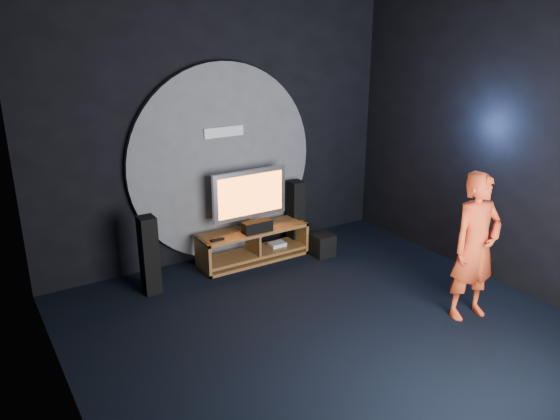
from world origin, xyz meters
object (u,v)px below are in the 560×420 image
object	(u,v)px
tower_speaker_left	(149,255)
tower_speaker_right	(296,213)
media_console	(254,247)
tv	(250,197)
subwoofer	(322,245)
player	(475,247)

from	to	relation	value
tower_speaker_left	tower_speaker_right	size ratio (longest dim) A/B	1.00
media_console	tower_speaker_right	distance (m)	0.84
tv	tower_speaker_left	world-z (taller)	tv
tower_speaker_left	subwoofer	size ratio (longest dim) A/B	3.12
tv	tower_speaker_right	world-z (taller)	tv
media_console	subwoofer	bearing A→B (deg)	-22.21
media_console	player	world-z (taller)	player
tv	player	world-z (taller)	player
tower_speaker_right	player	xyz separation A→B (m)	(0.52, -2.66, 0.33)
subwoofer	tower_speaker_left	bearing A→B (deg)	175.25
tower_speaker_right	subwoofer	distance (m)	0.61
tv	player	xyz separation A→B (m)	(1.30, -2.58, -0.07)
tv	subwoofer	size ratio (longest dim) A/B	3.45
tv	tower_speaker_left	xyz separation A→B (m)	(-1.48, -0.23, -0.41)
subwoofer	player	bearing A→B (deg)	-79.22
media_console	tower_speaker_left	size ratio (longest dim) A/B	1.58
media_console	tower_speaker_right	size ratio (longest dim) A/B	1.58
media_console	tv	world-z (taller)	tv
subwoofer	player	xyz separation A→B (m)	(0.41, -2.15, 0.66)
tower_speaker_left	tower_speaker_right	distance (m)	2.28
tv	media_console	bearing A→B (deg)	-84.32
media_console	tv	xyz separation A→B (m)	(-0.01, 0.07, 0.69)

